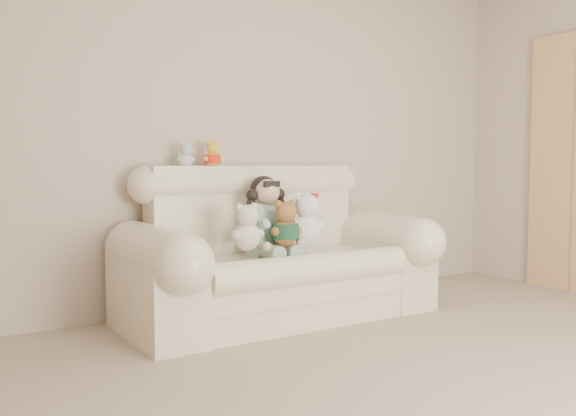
% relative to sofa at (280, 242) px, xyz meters
% --- Properties ---
extents(wall_back, '(4.50, 0.00, 4.50)m').
position_rel_sofa_xyz_m(wall_back, '(0.26, 0.50, 0.78)').
color(wall_back, '#BAA894').
rests_on(wall_back, ground).
extents(sofa, '(2.10, 0.95, 1.03)m').
position_rel_sofa_xyz_m(sofa, '(0.00, 0.00, 0.00)').
color(sofa, '#FFF0CD').
rests_on(sofa, floor).
extents(seated_child, '(0.39, 0.45, 0.55)m').
position_rel_sofa_xyz_m(seated_child, '(-0.06, 0.08, 0.18)').
color(seated_child, '#337249').
rests_on(seated_child, sofa).
extents(brown_teddy, '(0.23, 0.18, 0.36)m').
position_rel_sofa_xyz_m(brown_teddy, '(-0.03, -0.12, 0.16)').
color(brown_teddy, brown).
rests_on(brown_teddy, sofa).
extents(white_cat, '(0.27, 0.22, 0.41)m').
position_rel_sofa_xyz_m(white_cat, '(0.14, -0.10, 0.19)').
color(white_cat, white).
rests_on(white_cat, sofa).
extents(cream_teddy, '(0.26, 0.22, 0.35)m').
position_rel_sofa_xyz_m(cream_teddy, '(-0.33, -0.14, 0.16)').
color(cream_teddy, silver).
rests_on(cream_teddy, sofa).
extents(yellow_mini_bear, '(0.17, 0.14, 0.22)m').
position_rel_sofa_xyz_m(yellow_mini_bear, '(-0.32, 0.36, 0.61)').
color(yellow_mini_bear, yellow).
rests_on(yellow_mini_bear, sofa).
extents(grey_mini_plush, '(0.16, 0.14, 0.21)m').
position_rel_sofa_xyz_m(grey_mini_plush, '(-0.52, 0.37, 0.60)').
color(grey_mini_plush, silver).
rests_on(grey_mini_plush, sofa).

